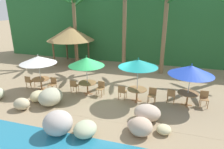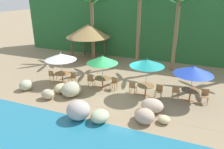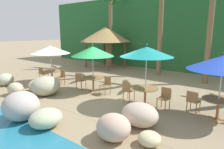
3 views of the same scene
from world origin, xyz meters
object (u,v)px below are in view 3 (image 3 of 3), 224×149
at_px(dining_table_white, 52,73).
at_px(dining_table_blue, 218,103).
at_px(chair_teal_seaward, 165,97).
at_px(palm_tree_second, 161,10).
at_px(umbrella_white, 50,50).
at_px(palm_tree_third, 212,10).
at_px(umbrella_green, 93,51).
at_px(palapa_hut, 105,34).
at_px(dining_table_green, 93,80).
at_px(umbrella_blue, 223,63).
at_px(umbrella_teal, 147,52).
at_px(chair_white_inland, 43,73).
at_px(dining_table_teal, 145,91).
at_px(palm_tree_nearest, 110,17).
at_px(chair_white_seaward, 61,76).
at_px(chair_green_seaward, 106,84).
at_px(chair_green_inland, 80,80).
at_px(chair_blue_inland, 193,100).
at_px(chair_teal_inland, 128,90).

relative_size(dining_table_white, dining_table_blue, 1.00).
height_order(chair_teal_seaward, palm_tree_second, palm_tree_second).
xyz_separation_m(umbrella_white, palm_tree_third, (7.27, 5.72, 2.20)).
relative_size(umbrella_green, palapa_hut, 0.56).
height_order(dining_table_green, palm_tree_second, palm_tree_second).
bearing_deg(chair_teal_seaward, umbrella_blue, 7.87).
height_order(umbrella_teal, palm_tree_second, palm_tree_second).
bearing_deg(umbrella_teal, chair_white_inland, -178.02).
distance_m(dining_table_green, dining_table_teal, 3.09).
relative_size(chair_white_inland, dining_table_green, 0.79).
bearing_deg(palapa_hut, palm_tree_nearest, 32.76).
relative_size(umbrella_white, chair_white_seaward, 2.69).
height_order(umbrella_teal, dining_table_blue, umbrella_teal).
bearing_deg(chair_green_seaward, dining_table_teal, -3.26).
height_order(umbrella_white, chair_green_inland, umbrella_white).
height_order(dining_table_blue, palm_tree_nearest, palm_tree_nearest).
height_order(chair_white_inland, umbrella_teal, umbrella_teal).
xyz_separation_m(umbrella_white, dining_table_white, (0.00, -0.00, -1.39)).
relative_size(dining_table_white, chair_blue_inland, 1.26).
bearing_deg(palapa_hut, chair_green_inland, -61.32).
bearing_deg(palapa_hut, dining_table_green, -55.00).
relative_size(umbrella_teal, umbrella_blue, 1.08).
bearing_deg(chair_white_inland, umbrella_blue, 3.14).
distance_m(chair_green_inland, dining_table_teal, 3.93).
distance_m(chair_green_seaward, chair_blue_inland, 4.10).
distance_m(chair_white_inland, chair_teal_inland, 6.24).
bearing_deg(chair_blue_inland, chair_green_inland, -176.78).
bearing_deg(chair_green_seaward, chair_white_seaward, -175.24).
bearing_deg(palm_tree_second, palm_tree_nearest, 174.54).
xyz_separation_m(dining_table_green, dining_table_teal, (3.09, -0.10, 0.00)).
relative_size(umbrella_green, chair_teal_inland, 2.80).
relative_size(chair_white_seaward, palm_tree_second, 0.13).
distance_m(umbrella_white, chair_blue_inland, 8.25).
bearing_deg(palapa_hut, umbrella_teal, -39.95).
bearing_deg(chair_white_seaward, chair_white_inland, -176.27).
height_order(dining_table_green, chair_green_seaward, chair_green_seaward).
height_order(chair_green_seaward, dining_table_teal, chair_green_seaward).
relative_size(umbrella_green, palm_tree_third, 0.39).
height_order(dining_table_teal, palm_tree_second, palm_tree_second).
distance_m(chair_green_seaward, dining_table_blue, 4.96).
distance_m(chair_white_inland, dining_table_green, 4.02).
distance_m(dining_table_white, chair_white_seaward, 0.86).
height_order(chair_green_seaward, umbrella_blue, umbrella_blue).
height_order(umbrella_green, dining_table_green, umbrella_green).
distance_m(umbrella_green, umbrella_blue, 5.81).
bearing_deg(chair_white_seaward, chair_green_inland, 3.57).
distance_m(dining_table_blue, palm_tree_second, 8.39).
height_order(umbrella_teal, dining_table_teal, umbrella_teal).
relative_size(umbrella_blue, palm_tree_second, 0.35).
xyz_separation_m(dining_table_green, umbrella_blue, (5.81, 0.19, 1.41)).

